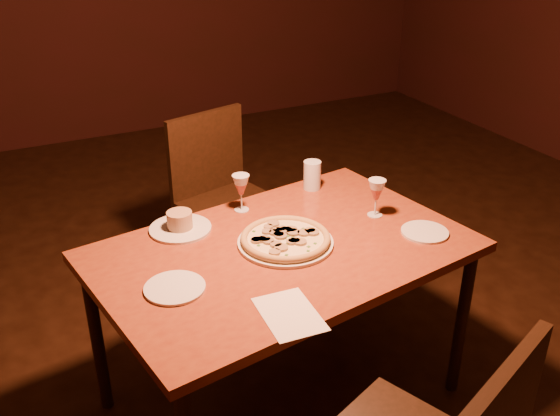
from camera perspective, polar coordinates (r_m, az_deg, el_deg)
name	(u,v)px	position (r m, az deg, el deg)	size (l,w,h in m)	color
floor	(312,372)	(2.89, 2.94, -14.79)	(7.00, 7.00, 0.00)	black
dining_table	(283,262)	(2.37, 0.24, -4.96)	(1.49, 1.08, 0.74)	brown
chair_far	(223,194)	(3.24, -5.21, 1.25)	(0.55, 0.55, 0.94)	black
pizza_plate	(285,239)	(2.34, 0.50, -2.87)	(0.36, 0.36, 0.04)	silver
ramekin_saucer	(180,224)	(2.47, -9.13, -1.48)	(0.24, 0.24, 0.08)	silver
wine_glass_far	(241,193)	(2.57, -3.57, 1.39)	(0.07, 0.07, 0.16)	#AA4C47
wine_glass_right	(376,198)	(2.56, 8.78, 0.92)	(0.07, 0.07, 0.16)	#AA4C47
water_tumbler	(312,175)	(2.78, 2.96, 3.02)	(0.08, 0.08, 0.13)	silver
side_plate_left	(175,288)	(2.13, -9.60, -7.21)	(0.21, 0.21, 0.01)	silver
side_plate_near	(425,232)	(2.49, 13.09, -2.15)	(0.18, 0.18, 0.01)	silver
menu_card	(289,314)	(1.99, 0.87, -9.67)	(0.17, 0.25, 0.00)	silver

